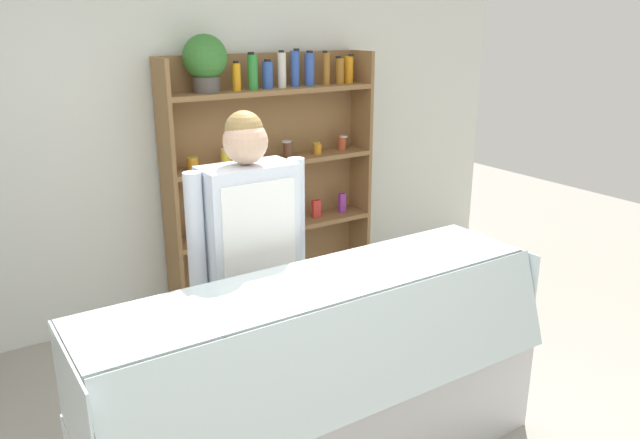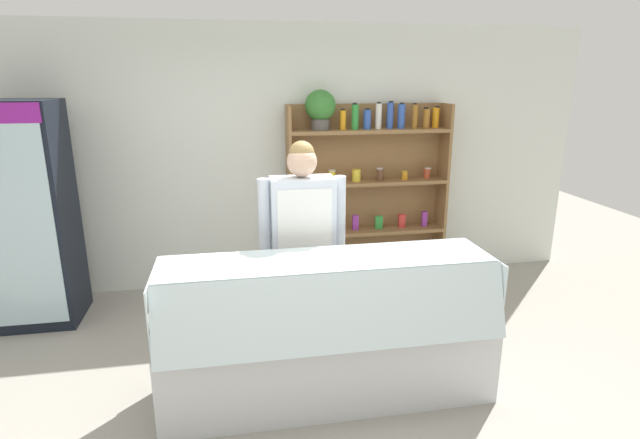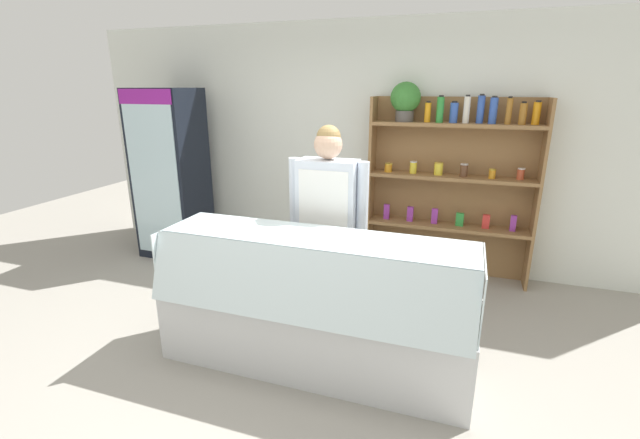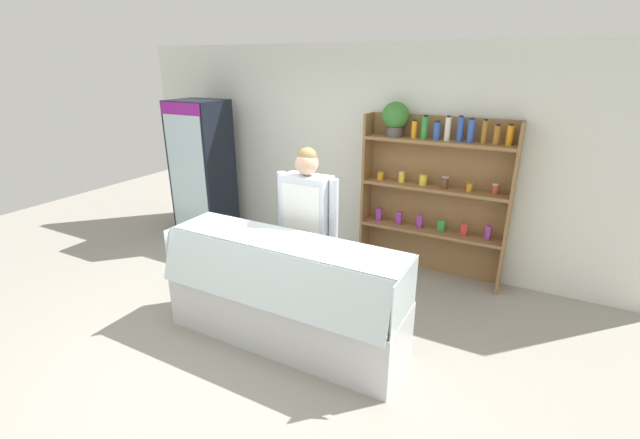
# 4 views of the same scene
# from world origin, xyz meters

# --- Properties ---
(back_wall) EXTENTS (6.80, 0.10, 2.70)m
(back_wall) POSITION_xyz_m (0.00, 2.33, 1.35)
(back_wall) COLOR silver
(back_wall) RESTS_ON ground
(shelving_unit) EXTENTS (1.70, 0.31, 2.06)m
(shelving_unit) POSITION_xyz_m (0.92, 2.14, 1.19)
(shelving_unit) COLOR olive
(shelving_unit) RESTS_ON ground
(deli_display_case) EXTENTS (2.26, 0.72, 1.01)m
(deli_display_case) POSITION_xyz_m (0.18, 0.15, 0.31)
(deli_display_case) COLOR silver
(deli_display_case) RESTS_ON ground
(shop_clerk) EXTENTS (0.67, 0.25, 1.73)m
(shop_clerk) POSITION_xyz_m (0.10, 0.72, 1.03)
(shop_clerk) COLOR #2D2D38
(shop_clerk) RESTS_ON ground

